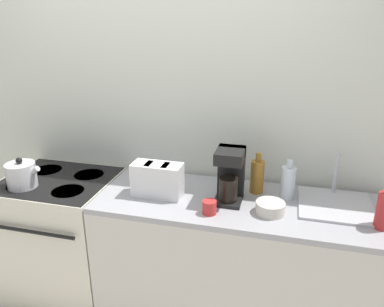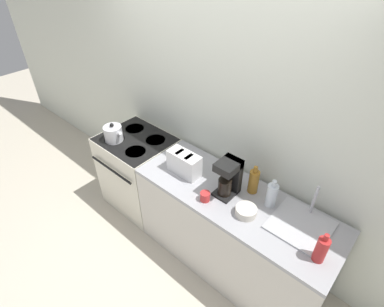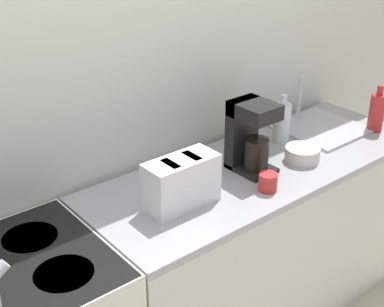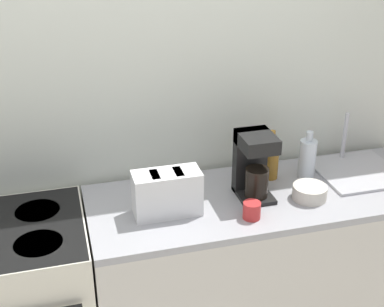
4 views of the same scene
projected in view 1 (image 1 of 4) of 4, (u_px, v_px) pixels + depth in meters
The scene contains 12 objects.
wall_back at pixel (162, 117), 2.65m from camera, with size 8.00×0.05×2.60m.
stove at pixel (64, 235), 2.74m from camera, with size 0.76×0.69×0.91m.
counter_block at pixel (240, 264), 2.44m from camera, with size 1.81×0.65×0.91m.
kettle at pixel (22, 175), 2.46m from camera, with size 0.24×0.19×0.21m.
toaster at pixel (157, 180), 2.33m from camera, with size 0.31×0.14×0.21m.
coffee_maker at pixel (230, 173), 2.26m from camera, with size 0.16×0.21×0.33m.
sink_tray at pixel (335, 204), 2.23m from camera, with size 0.43×0.42×0.28m.
bottle_red at pixel (384, 210), 1.97m from camera, with size 0.08×0.08×0.26m.
bottle_clear at pixel (288, 182), 2.30m from camera, with size 0.09×0.09×0.25m.
bottle_amber at pixel (257, 176), 2.37m from camera, with size 0.09×0.09×0.27m.
cup_red at pixel (209, 207), 2.14m from camera, with size 0.08×0.08×0.08m.
bowl at pixel (270, 208), 2.14m from camera, with size 0.17×0.17×0.07m.
Camera 1 is at (0.85, -1.72, 1.98)m, focal length 35.00 mm.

